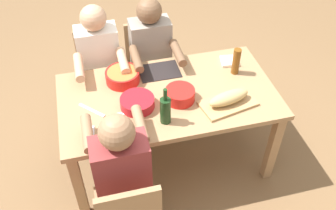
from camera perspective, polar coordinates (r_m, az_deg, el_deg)
ground_plane at (r=3.37m, az=0.00°, el=-7.80°), size 8.00×8.00×0.00m
dining_table at (r=2.90m, az=0.00°, el=0.28°), size 1.62×0.88×0.74m
chair_near_right at (r=3.54m, az=-10.10°, el=5.30°), size 0.40×0.40×0.85m
diner_near_right at (r=3.27m, az=-10.18°, el=6.35°), size 0.41×0.53×1.20m
diner_far_right at (r=2.43m, az=-6.99°, el=-9.74°), size 0.41×0.53×1.20m
chair_near_center at (r=3.58m, az=-3.00°, el=6.45°), size 0.40×0.40×0.85m
diner_near_center at (r=3.31m, az=-2.47°, el=7.58°), size 0.41×0.53×1.20m
serving_bowl_greens at (r=2.72m, az=-4.64°, el=0.45°), size 0.25×0.25×0.08m
serving_bowl_salad at (r=2.76m, az=1.81°, el=1.64°), size 0.22×0.22×0.09m
serving_bowl_fruit at (r=2.94m, az=-6.86°, el=4.37°), size 0.26×0.26×0.09m
cutting_board at (r=2.78m, az=8.98°, el=0.24°), size 0.44×0.30×0.02m
bread_loaf at (r=2.75m, az=9.10°, el=1.08°), size 0.34×0.17×0.09m
wine_bottle at (r=2.56m, az=-0.39°, el=-0.72°), size 0.08×0.08×0.29m
beer_bottle at (r=3.02m, az=10.21°, el=6.47°), size 0.06×0.06×0.22m
wine_glass at (r=2.49m, az=-8.99°, el=-2.59°), size 0.08×0.08×0.17m
cup_far_right at (r=2.59m, az=-7.21°, el=-2.38°), size 0.07×0.07×0.10m
fork_far_right at (r=2.59m, az=-11.17°, el=-4.48°), size 0.04×0.17×0.01m
placemat_near_center at (r=3.05m, az=-1.30°, el=5.10°), size 0.32×0.23×0.01m
carving_knife at (r=2.76m, az=-11.41°, el=-0.77°), size 0.18×0.18×0.01m
napkin_stack at (r=3.18m, az=9.24°, el=6.53°), size 0.16×0.16×0.02m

